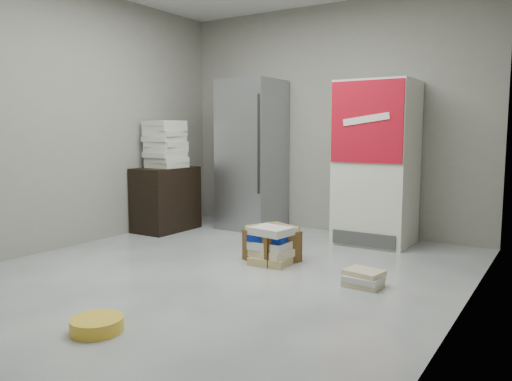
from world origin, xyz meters
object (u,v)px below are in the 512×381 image
object	(u,v)px
wood_shelf	(166,199)
phonebook_stack_main	(271,246)
steel_fridge	(252,155)
coke_cooler	(376,163)
cardboard_box	(272,247)

from	to	relation	value
wood_shelf	phonebook_stack_main	size ratio (longest dim) A/B	1.93
steel_fridge	phonebook_stack_main	world-z (taller)	steel_fridge
phonebook_stack_main	wood_shelf	bearing A→B (deg)	160.16
coke_cooler	wood_shelf	world-z (taller)	coke_cooler
coke_cooler	cardboard_box	bearing A→B (deg)	-113.61
wood_shelf	cardboard_box	world-z (taller)	wood_shelf
phonebook_stack_main	cardboard_box	size ratio (longest dim) A/B	0.76
cardboard_box	wood_shelf	bearing A→B (deg)	-174.78
steel_fridge	wood_shelf	size ratio (longest dim) A/B	2.37
phonebook_stack_main	cardboard_box	distance (m)	0.13
steel_fridge	phonebook_stack_main	size ratio (longest dim) A/B	4.59
coke_cooler	cardboard_box	size ratio (longest dim) A/B	3.30
wood_shelf	cardboard_box	distance (m)	2.01
steel_fridge	coke_cooler	size ratio (longest dim) A/B	1.06
coke_cooler	phonebook_stack_main	world-z (taller)	coke_cooler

